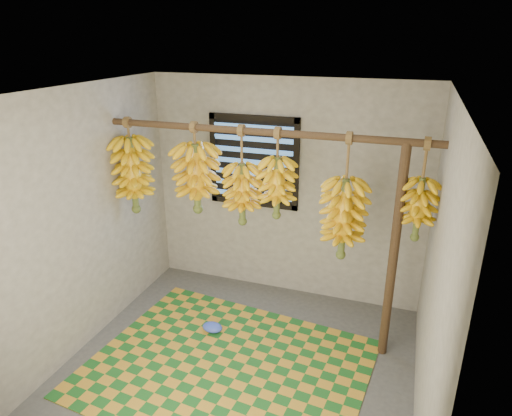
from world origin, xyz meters
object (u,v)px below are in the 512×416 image
at_px(banana_bunch_e, 343,219).
at_px(banana_bunch_c, 242,194).
at_px(woven_mat, 227,367).
at_px(banana_bunch_f, 418,209).
at_px(banana_bunch_b, 197,178).
at_px(banana_bunch_a, 133,175).
at_px(support_post, 393,256).
at_px(banana_bunch_d, 277,188).
at_px(plastic_bag, 212,327).

bearing_deg(banana_bunch_e, banana_bunch_c, 180.00).
bearing_deg(woven_mat, banana_bunch_f, 25.40).
bearing_deg(banana_bunch_b, banana_bunch_e, -0.00).
height_order(banana_bunch_a, banana_bunch_e, same).
bearing_deg(banana_bunch_b, support_post, -0.00).
bearing_deg(banana_bunch_d, banana_bunch_e, -0.00).
bearing_deg(banana_bunch_b, woven_mat, -50.89).
xyz_separation_m(banana_bunch_a, banana_bunch_f, (2.70, 0.00, -0.02)).
bearing_deg(banana_bunch_b, plastic_bag, -48.00).
relative_size(woven_mat, banana_bunch_b, 2.75).
xyz_separation_m(banana_bunch_a, banana_bunch_e, (2.10, -0.00, -0.19)).
distance_m(support_post, banana_bunch_c, 1.45).
bearing_deg(woven_mat, banana_bunch_a, 151.47).
distance_m(banana_bunch_d, banana_bunch_e, 0.64).
relative_size(banana_bunch_c, banana_bunch_d, 1.13).
relative_size(banana_bunch_b, banana_bunch_d, 1.05).
bearing_deg(banana_bunch_f, woven_mat, -154.60).
relative_size(support_post, banana_bunch_b, 2.31).
relative_size(plastic_bag, banana_bunch_b, 0.24).
bearing_deg(banana_bunch_f, plastic_bag, -172.23).
xyz_separation_m(support_post, banana_bunch_c, (-1.39, 0.00, 0.41)).
distance_m(banana_bunch_c, banana_bunch_e, 0.95).
bearing_deg(banana_bunch_c, banana_bunch_d, 0.00).
bearing_deg(plastic_bag, banana_bunch_e, 11.62).
height_order(plastic_bag, banana_bunch_d, banana_bunch_d).
height_order(banana_bunch_b, banana_bunch_f, same).
height_order(banana_bunch_d, banana_bunch_f, same).
xyz_separation_m(woven_mat, banana_bunch_e, (0.84, 0.68, 1.28)).
distance_m(plastic_bag, banana_bunch_f, 2.28).
xyz_separation_m(support_post, banana_bunch_f, (0.15, 0.00, 0.46)).
distance_m(banana_bunch_c, banana_bunch_f, 1.54).
relative_size(plastic_bag, banana_bunch_a, 0.22).
bearing_deg(woven_mat, plastic_bag, 127.42).
bearing_deg(banana_bunch_a, support_post, -0.00).
height_order(support_post, banana_bunch_d, banana_bunch_d).
bearing_deg(banana_bunch_c, plastic_bag, -134.92).
xyz_separation_m(woven_mat, banana_bunch_c, (-0.10, 0.68, 1.41)).
height_order(banana_bunch_e, banana_bunch_f, same).
bearing_deg(banana_bunch_d, plastic_bag, -157.10).
xyz_separation_m(banana_bunch_d, banana_bunch_f, (1.20, 0.00, -0.05)).
bearing_deg(banana_bunch_d, banana_bunch_a, 180.00).
xyz_separation_m(support_post, banana_bunch_e, (-0.45, -0.00, 0.29)).
bearing_deg(banana_bunch_e, banana_bunch_b, 180.00).
xyz_separation_m(plastic_bag, banana_bunch_f, (1.78, 0.24, 1.40)).
bearing_deg(banana_bunch_b, banana_bunch_d, -0.00).
height_order(banana_bunch_d, banana_bunch_e, same).
bearing_deg(banana_bunch_a, banana_bunch_c, -0.00).
relative_size(banana_bunch_c, banana_bunch_f, 1.08).
relative_size(woven_mat, banana_bunch_c, 2.56).
height_order(plastic_bag, banana_bunch_a, banana_bunch_a).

